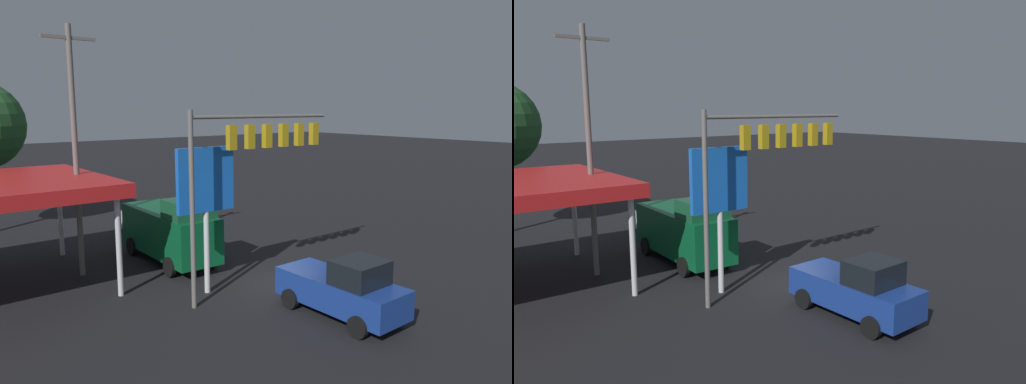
% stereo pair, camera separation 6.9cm
% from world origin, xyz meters
% --- Properties ---
extents(ground_plane, '(200.00, 200.00, 0.00)m').
position_xyz_m(ground_plane, '(0.00, 0.00, 0.00)').
color(ground_plane, black).
extents(traffic_signal_assembly, '(7.29, 0.43, 7.82)m').
position_xyz_m(traffic_signal_assembly, '(1.38, -0.40, 6.10)').
color(traffic_signal_assembly, slate).
rests_on(traffic_signal_assembly, ground).
extents(utility_pole, '(2.40, 0.26, 11.54)m').
position_xyz_m(utility_pole, '(6.55, -7.07, 6.06)').
color(utility_pole, slate).
rests_on(utility_pole, ground).
extents(price_sign, '(2.71, 0.27, 6.29)m').
position_xyz_m(price_sign, '(3.16, -1.44, 4.63)').
color(price_sign, silver).
rests_on(price_sign, ground).
extents(sedan_far, '(2.15, 4.44, 1.93)m').
position_xyz_m(sedan_far, '(0.49, -12.17, 0.95)').
color(sedan_far, silver).
rests_on(sedan_far, ground).
extents(delivery_truck, '(2.74, 6.87, 3.58)m').
position_xyz_m(delivery_truck, '(2.23, -6.18, 1.69)').
color(delivery_truck, '#0C592D').
rests_on(delivery_truck, ground).
extents(pickup_parked, '(2.33, 5.23, 2.40)m').
position_xyz_m(pickup_parked, '(0.52, 3.95, 1.11)').
color(pickup_parked, navy).
rests_on(pickup_parked, ground).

